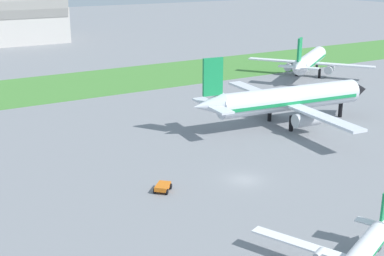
# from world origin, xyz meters

# --- Properties ---
(ground_plane) EXTENTS (600.00, 600.00, 0.00)m
(ground_plane) POSITION_xyz_m (0.00, 0.00, 0.00)
(ground_plane) COLOR gray
(grass_taxiway_strip) EXTENTS (360.00, 28.00, 0.08)m
(grass_taxiway_strip) POSITION_xyz_m (0.00, 65.71, 0.04)
(grass_taxiway_strip) COLOR #478438
(grass_taxiway_strip) RESTS_ON ground_plane
(airplane_midfield_jet) EXTENTS (35.53, 36.14, 12.77)m
(airplane_midfield_jet) POSITION_xyz_m (20.82, 15.78, 4.60)
(airplane_midfield_jet) COLOR silver
(airplane_midfield_jet) RESTS_ON ground_plane
(airplane_parked_jet_far) EXTENTS (27.05, 26.91, 11.02)m
(airplane_parked_jet_far) POSITION_xyz_m (53.81, 44.69, 3.97)
(airplane_parked_jet_far) COLOR white
(airplane_parked_jet_far) RESTS_ON ground_plane
(baggage_cart_near_gate) EXTENTS (2.92, 2.92, 0.90)m
(baggage_cart_near_gate) POSITION_xyz_m (-10.65, 2.39, 0.57)
(baggage_cart_near_gate) COLOR orange
(baggage_cart_near_gate) RESTS_ON ground_plane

